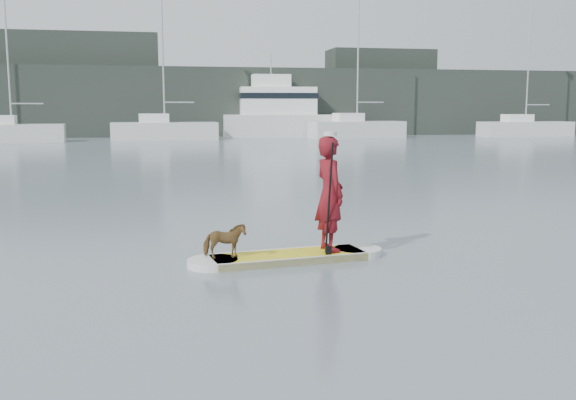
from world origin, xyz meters
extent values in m
plane|color=slate|center=(0.00, 0.00, 0.00)|extent=(140.00, 140.00, 0.00)
cube|color=yellow|center=(-0.72, 3.81, 0.06)|extent=(2.59, 1.14, 0.12)
cylinder|color=silver|center=(-1.96, 3.64, 0.06)|extent=(0.80, 0.80, 0.12)
cylinder|color=silver|center=(0.52, 3.99, 0.06)|extent=(0.80, 0.80, 0.12)
cube|color=silver|center=(-0.77, 4.18, 0.06)|extent=(2.48, 0.41, 0.12)
cube|color=silver|center=(-0.67, 3.45, 0.06)|extent=(2.48, 0.41, 0.12)
imported|color=maroon|center=(0.00, 3.91, 1.07)|extent=(0.59, 0.77, 1.90)
cylinder|color=silver|center=(0.00, 3.91, 2.05)|extent=(0.22, 0.22, 0.07)
imported|color=brown|center=(-1.76, 3.67, 0.40)|extent=(0.67, 0.32, 0.56)
cylinder|color=black|center=(-0.09, 3.60, 1.00)|extent=(0.08, 0.30, 1.89)
cube|color=black|center=(-0.09, 3.60, 0.10)|extent=(0.10, 0.03, 0.32)
cube|color=silver|center=(-13.51, 43.50, 0.65)|extent=(7.45, 3.03, 1.30)
cube|color=white|center=(-14.23, 43.44, 1.63)|extent=(2.17, 1.86, 0.65)
cylinder|color=#B7B7BC|center=(-13.51, 43.50, 5.87)|extent=(0.13, 0.13, 9.13)
cylinder|color=#B7B7BC|center=(-12.39, 43.59, 2.79)|extent=(2.24, 0.28, 0.09)
cube|color=silver|center=(-2.60, 45.27, 0.68)|extent=(8.24, 2.75, 1.36)
cube|color=white|center=(-3.41, 45.25, 1.70)|extent=(2.33, 1.83, 0.68)
cylinder|color=#B7B7BC|center=(-2.60, 45.27, 6.61)|extent=(0.14, 0.14, 10.50)
cylinder|color=#B7B7BC|center=(-1.43, 45.30, 2.92)|extent=(2.34, 0.16, 0.10)
cube|color=silver|center=(13.16, 45.49, 0.69)|extent=(8.09, 3.35, 1.38)
cube|color=white|center=(12.38, 45.41, 1.72)|extent=(2.37, 2.01, 0.69)
cylinder|color=#B7B7BC|center=(13.16, 45.49, 6.39)|extent=(0.14, 0.14, 10.03)
cylinder|color=#B7B7BC|center=(14.33, 45.61, 2.95)|extent=(2.36, 0.34, 0.10)
cube|color=silver|center=(28.49, 45.38, 0.64)|extent=(8.11, 2.42, 1.29)
cube|color=white|center=(27.68, 45.38, 1.61)|extent=(2.27, 1.68, 0.64)
cylinder|color=#B7B7BC|center=(28.49, 45.38, 6.63)|extent=(0.13, 0.13, 10.68)
cylinder|color=#B7B7BC|center=(29.60, 45.39, 2.76)|extent=(2.21, 0.10, 0.09)
cube|color=silver|center=(8.17, 48.58, 0.95)|extent=(11.88, 4.37, 1.91)
cube|color=white|center=(7.01, 48.66, 3.08)|extent=(6.59, 3.30, 2.33)
cube|color=white|center=(6.43, 48.69, 4.77)|extent=(3.39, 2.19, 1.06)
cube|color=black|center=(7.01, 48.66, 3.50)|extent=(6.71, 3.38, 0.48)
cylinder|color=#B7B7BC|center=(6.43, 48.69, 6.15)|extent=(0.11, 0.11, 1.70)
cube|color=black|center=(0.00, 53.00, 3.00)|extent=(90.00, 6.00, 6.00)
cube|color=black|center=(-10.00, 54.00, 4.50)|extent=(14.00, 4.00, 9.00)
cube|color=black|center=(18.00, 54.00, 4.00)|extent=(10.00, 4.00, 8.00)
camera|label=1|loc=(-2.65, -6.22, 2.47)|focal=40.00mm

